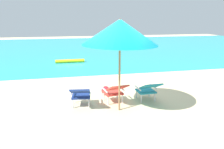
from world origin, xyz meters
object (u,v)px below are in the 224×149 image
at_px(lounge_chair_center, 115,90).
at_px(lounge_chair_right, 148,89).
at_px(swim_buoy, 70,61).
at_px(beach_ball, 106,90).
at_px(beach_umbrella_center, 120,32).
at_px(lounge_chair_left, 81,94).

bearing_deg(lounge_chair_center, lounge_chair_right, -3.75).
height_order(swim_buoy, beach_ball, beach_ball).
distance_m(lounge_chair_center, beach_umbrella_center, 1.76).
height_order(lounge_chair_center, lounge_chair_right, same).
relative_size(lounge_chair_left, lounge_chair_center, 1.00).
relative_size(swim_buoy, lounge_chair_left, 1.70).
distance_m(swim_buoy, lounge_chair_right, 6.82).
distance_m(swim_buoy, beach_umbrella_center, 7.27).
bearing_deg(lounge_chair_right, lounge_chair_left, -179.58).
distance_m(lounge_chair_left, beach_umbrella_center, 2.01).
xyz_separation_m(lounge_chair_left, beach_ball, (0.87, 0.90, -0.26)).
bearing_deg(lounge_chair_right, beach_ball, 141.57).
xyz_separation_m(swim_buoy, beach_ball, (0.97, -5.60, 0.04)).
bearing_deg(beach_umbrella_center, lounge_chair_right, 22.74).
height_order(swim_buoy, beach_umbrella_center, beach_umbrella_center).
height_order(lounge_chair_left, lounge_chair_center, same).
relative_size(lounge_chair_right, beach_umbrella_center, 0.37).
bearing_deg(beach_ball, lounge_chair_right, -38.43).
xyz_separation_m(swim_buoy, beach_umbrella_center, (1.10, -6.90, 2.00)).
xyz_separation_m(swim_buoy, lounge_chair_center, (1.09, -6.42, 0.31)).
bearing_deg(beach_umbrella_center, lounge_chair_left, 158.40).
xyz_separation_m(lounge_chair_left, beach_umbrella_center, (1.00, -0.40, 1.70)).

